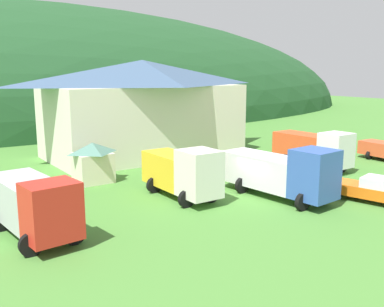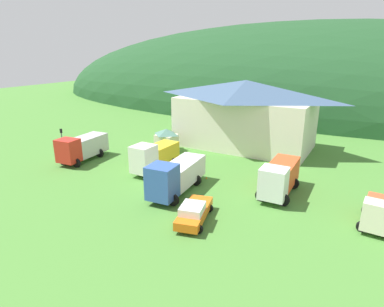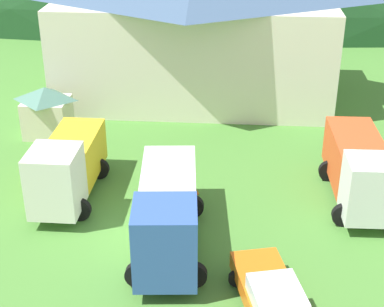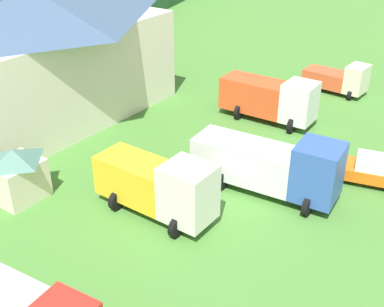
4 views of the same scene
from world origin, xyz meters
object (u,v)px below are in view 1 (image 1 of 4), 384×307
Objects in this scene: traffic_cone_near_pickup at (244,182)px; depot_building at (143,107)px; box_truck_blue at (282,172)px; heavy_rig_white at (314,148)px; crane_truck_red at (34,204)px; service_pickup_orange at (372,189)px; play_shed_cream at (93,162)px; heavy_rig_striped at (183,171)px.

depot_building is at bearing 94.76° from traffic_cone_near_pickup.
box_truck_blue is 1.20× the size of heavy_rig_white.
crane_truck_red is at bearing -103.65° from box_truck_blue.
box_truck_blue is at bearing -146.51° from service_pickup_orange.
play_shed_cream is 8.02m from heavy_rig_striped.
depot_building is 16.65m from heavy_rig_white.
box_truck_blue is 9.82m from heavy_rig_white.
heavy_rig_white is at bearing -57.14° from depot_building.
depot_building is 2.31× the size of box_truck_blue.
heavy_rig_white is at bearing 93.80° from heavy_rig_striped.
depot_building is at bearing 177.40° from service_pickup_orange.
play_shed_cream is at bearing -153.41° from service_pickup_orange.
heavy_rig_white is (17.19, -6.46, 0.23)m from play_shed_cream.
box_truck_blue is 18.32× the size of traffic_cone_near_pickup.
depot_building is at bearing 161.15° from heavy_rig_striped.
crane_truck_red is (-15.00, -16.03, -3.03)m from depot_building.
heavy_rig_striped is at bearing -66.09° from play_shed_cream.
service_pickup_orange is 11.91× the size of traffic_cone_near_pickup.
crane_truck_red is 1.29× the size of service_pickup_orange.
crane_truck_red is 23.99m from heavy_rig_white.
heavy_rig_white is 9.63m from service_pickup_orange.
depot_building is at bearing 131.36° from crane_truck_red.
play_shed_cream is 0.36× the size of box_truck_blue.
heavy_rig_white is (8.68, 4.59, -0.00)m from box_truck_blue.
depot_building is 15.76m from heavy_rig_striped.
heavy_rig_striped reaches higher than service_pickup_orange.
depot_building reaches higher than box_truck_blue.
box_truck_blue is (15.21, -2.32, 0.04)m from crane_truck_red.
box_truck_blue is (8.51, -11.05, 0.23)m from play_shed_cream.
heavy_rig_white is at bearing -0.51° from traffic_cone_near_pickup.
depot_building is 6.43× the size of play_shed_cream.
traffic_cone_near_pickup is at bearing -91.98° from heavy_rig_white.
service_pickup_orange is at bearing -49.55° from play_shed_cream.
play_shed_cream is at bearing 137.00° from crane_truck_red.
play_shed_cream is 0.43× the size of heavy_rig_white.
heavy_rig_striped is at bearing -109.09° from depot_building.
traffic_cone_near_pickup is (-7.74, 0.07, -1.79)m from heavy_rig_white.
box_truck_blue is at bearing -101.34° from traffic_cone_near_pickup.
play_shed_cream is 0.43× the size of crane_truck_red.
box_truck_blue reaches higher than play_shed_cream.
box_truck_blue is at bearing -63.61° from heavy_rig_white.
depot_building reaches higher than play_shed_cream.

